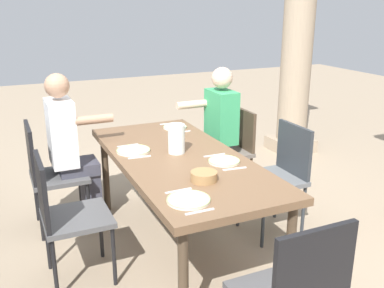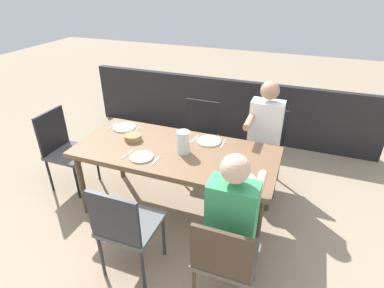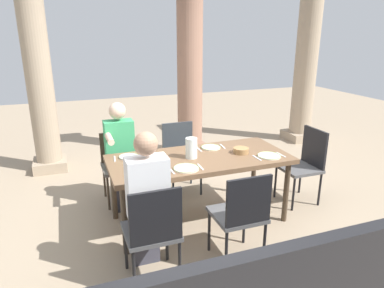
% 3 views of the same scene
% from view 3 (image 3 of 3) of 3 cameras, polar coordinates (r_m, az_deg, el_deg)
% --- Properties ---
extents(ground_plane, '(16.00, 16.00, 0.00)m').
position_cam_3_polar(ground_plane, '(4.10, 1.17, -12.13)').
color(ground_plane, gray).
extents(dining_table, '(1.95, 0.87, 0.76)m').
position_cam_3_polar(dining_table, '(3.80, 1.24, -3.07)').
color(dining_table, brown).
rests_on(dining_table, ground).
extents(chair_west_north, '(0.44, 0.44, 0.85)m').
position_cam_3_polar(chair_west_north, '(4.47, -11.74, -2.80)').
color(chair_west_north, '#6A6158').
rests_on(chair_west_north, ground).
extents(chair_west_south, '(0.44, 0.44, 0.91)m').
position_cam_3_polar(chair_west_south, '(2.93, -6.39, -13.56)').
color(chair_west_south, '#4F4F50').
rests_on(chair_west_south, ground).
extents(chair_mid_north, '(0.44, 0.44, 0.90)m').
position_cam_3_polar(chair_mid_north, '(4.63, -1.90, -1.30)').
color(chair_mid_north, '#5B5E61').
rests_on(chair_mid_north, ground).
extents(chair_mid_south, '(0.44, 0.44, 0.90)m').
position_cam_3_polar(chair_mid_south, '(3.19, 8.03, -10.92)').
color(chair_mid_south, '#4F4F50').
rests_on(chair_mid_south, ground).
extents(chair_head_east, '(0.44, 0.44, 0.93)m').
position_cam_3_polar(chair_head_east, '(4.53, 17.94, -2.71)').
color(chair_head_east, '#4F4F50').
rests_on(chair_head_east, ground).
extents(diner_woman_green, '(0.35, 0.49, 1.27)m').
position_cam_3_polar(diner_woman_green, '(4.24, -11.55, -1.40)').
color(diner_woman_green, '#3F3F4C').
rests_on(diner_woman_green, ground).
extents(diner_man_white, '(0.35, 0.49, 1.31)m').
position_cam_3_polar(diner_man_white, '(3.02, -7.37, -8.93)').
color(diner_man_white, '#3F3F4C').
rests_on(diner_man_white, ground).
extents(stone_column_near, '(0.49, 0.49, 2.77)m').
position_cam_3_polar(stone_column_near, '(5.57, -23.59, 9.35)').
color(stone_column_near, tan).
rests_on(stone_column_near, ground).
extents(stone_column_centre, '(0.55, 0.55, 2.90)m').
position_cam_3_polar(stone_column_centre, '(5.90, -0.36, 11.84)').
color(stone_column_centre, '#936B56').
rests_on(stone_column_centre, ground).
extents(stone_column_far, '(0.54, 0.54, 3.00)m').
position_cam_3_polar(stone_column_far, '(7.02, 18.07, 12.34)').
color(stone_column_far, tan).
rests_on(stone_column_far, ground).
extents(plate_0, '(0.21, 0.21, 0.02)m').
position_cam_3_polar(plate_0, '(3.83, -10.26, -2.04)').
color(plate_0, white).
rests_on(plate_0, dining_table).
extents(fork_0, '(0.03, 0.17, 0.01)m').
position_cam_3_polar(fork_0, '(3.81, -12.47, -2.37)').
color(fork_0, silver).
rests_on(fork_0, dining_table).
extents(spoon_0, '(0.02, 0.17, 0.01)m').
position_cam_3_polar(spoon_0, '(3.85, -8.06, -1.87)').
color(spoon_0, silver).
rests_on(spoon_0, dining_table).
extents(plate_1, '(0.25, 0.25, 0.02)m').
position_cam_3_polar(plate_1, '(3.45, -0.95, -3.96)').
color(plate_1, silver).
rests_on(plate_1, dining_table).
extents(fork_1, '(0.02, 0.17, 0.01)m').
position_cam_3_polar(fork_1, '(3.41, -3.33, -4.37)').
color(fork_1, silver).
rests_on(fork_1, dining_table).
extents(spoon_1, '(0.02, 0.17, 0.01)m').
position_cam_3_polar(spoon_1, '(3.50, 1.37, -3.74)').
color(spoon_1, silver).
rests_on(spoon_1, dining_table).
extents(plate_2, '(0.22, 0.22, 0.02)m').
position_cam_3_polar(plate_2, '(4.07, 3.10, -0.54)').
color(plate_2, silver).
rests_on(plate_2, dining_table).
extents(fork_2, '(0.02, 0.17, 0.01)m').
position_cam_3_polar(fork_2, '(4.02, 1.13, -0.86)').
color(fork_2, silver).
rests_on(fork_2, dining_table).
extents(spoon_2, '(0.03, 0.17, 0.01)m').
position_cam_3_polar(spoon_2, '(4.13, 5.01, -0.39)').
color(spoon_2, silver).
rests_on(spoon_2, dining_table).
extents(plate_3, '(0.25, 0.25, 0.02)m').
position_cam_3_polar(plate_3, '(3.88, 12.45, -1.88)').
color(plate_3, silver).
rests_on(plate_3, dining_table).
extents(fork_3, '(0.02, 0.17, 0.01)m').
position_cam_3_polar(fork_3, '(3.81, 10.54, -2.24)').
color(fork_3, silver).
rests_on(fork_3, dining_table).
extents(spoon_3, '(0.02, 0.17, 0.01)m').
position_cam_3_polar(spoon_3, '(3.96, 14.28, -1.69)').
color(spoon_3, silver).
rests_on(spoon_3, dining_table).
extents(water_pitcher, '(0.13, 0.13, 0.22)m').
position_cam_3_polar(water_pitcher, '(3.73, -0.10, -0.83)').
color(water_pitcher, white).
rests_on(water_pitcher, dining_table).
extents(bread_basket, '(0.17, 0.17, 0.06)m').
position_cam_3_polar(bread_basket, '(3.93, 7.99, -1.05)').
color(bread_basket, '#9E7547').
rests_on(bread_basket, dining_table).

